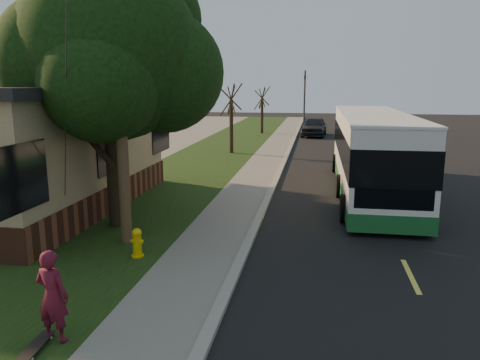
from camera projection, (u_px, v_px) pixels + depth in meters
The scene contains 16 objects.
ground at pixel (239, 265), 11.39m from camera, with size 120.00×120.00×0.00m, color black.
road at pixel (367, 185), 20.41m from camera, with size 8.00×80.00×0.01m, color black.
curb at pixel (276, 180), 21.04m from camera, with size 0.25×80.00×0.12m, color gray.
sidewalk at pixel (254, 180), 21.20m from camera, with size 2.00×80.00×0.08m, color slate.
grass_verge at pixel (179, 178), 21.76m from camera, with size 5.00×80.00×0.07m, color black.
fire_hydrant at pixel (137, 243), 11.72m from camera, with size 0.32×0.32×0.74m.
utility_pole at pixel (118, 72), 11.94m from camera, with size 2.86×3.21×9.07m.
leafy_tree at pixel (113, 55), 13.56m from camera, with size 6.30×6.00×7.80m.
bare_tree_near at pixel (231, 119), 28.90m from camera, with size 1.38×1.21×4.31m.
bare_tree_far at pixel (262, 111), 40.44m from camera, with size 1.38×1.21×4.03m.
traffic_signal at pixel (304, 96), 43.51m from camera, with size 0.18×0.22×5.50m.
transit_bus at pixel (372, 151), 18.57m from camera, with size 2.73×11.85×3.21m.
skateboarder at pixel (52, 296), 7.79m from camera, with size 0.59×0.39×1.62m, color #511023.
skateboard_main at pixel (37, 345), 7.68m from camera, with size 0.31×0.93×0.09m.
dumpster at pixel (88, 173), 19.17m from camera, with size 1.71×1.44×1.36m.
distant_car at pixel (314, 126), 39.12m from camera, with size 1.90×4.73×1.61m, color black.
Camera 1 is at (1.76, -10.58, 4.36)m, focal length 35.00 mm.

